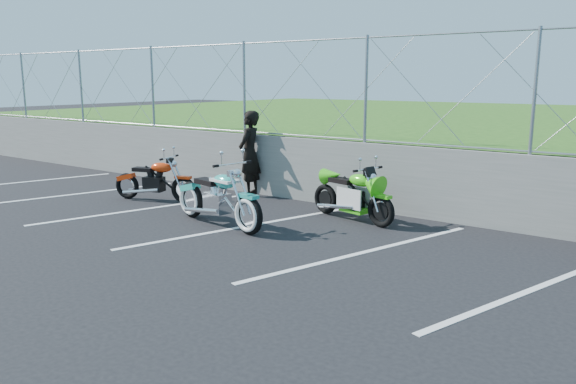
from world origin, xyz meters
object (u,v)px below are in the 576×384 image
Objects in this scene: sportbike_green at (353,197)px; person_standing at (249,153)px; cruiser_turquoise at (219,200)px; naked_orange at (156,182)px.

person_standing is at bearing -179.50° from sportbike_green.
sportbike_green is at bearing 62.14° from person_standing.
sportbike_green is at bearing 55.31° from cruiser_turquoise.
cruiser_turquoise is 2.56m from naked_orange.
cruiser_turquoise reaches higher than sportbike_green.
cruiser_turquoise is 1.21× the size of sportbike_green.
sportbike_green is at bearing -4.20° from naked_orange.
cruiser_turquoise is at bearing -33.81° from naked_orange.
cruiser_turquoise reaches higher than naked_orange.
person_standing is (1.20, 1.61, 0.52)m from naked_orange.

